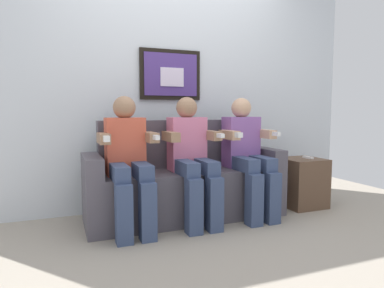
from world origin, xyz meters
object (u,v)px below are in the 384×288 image
(couch, at_px, (185,184))
(side_table_right, at_px, (302,182))
(person_on_left, at_px, (128,158))
(person_in_middle, at_px, (192,155))
(person_on_right, at_px, (247,152))
(spare_remote_on_table, at_px, (308,157))

(couch, xyz_separation_m, side_table_right, (1.25, -0.11, -0.06))
(person_on_left, distance_m, person_in_middle, 0.56)
(person_on_right, relative_size, side_table_right, 2.22)
(couch, relative_size, person_on_right, 1.62)
(couch, relative_size, side_table_right, 3.61)
(spare_remote_on_table, bearing_deg, couch, 174.86)
(person_in_middle, relative_size, spare_remote_on_table, 8.54)
(couch, height_order, person_on_left, person_on_left)
(person_on_left, bearing_deg, spare_remote_on_table, 1.51)
(couch, bearing_deg, side_table_right, -4.82)
(couch, relative_size, person_in_middle, 1.62)
(person_in_middle, xyz_separation_m, person_on_right, (0.56, -0.00, 0.00))
(spare_remote_on_table, bearing_deg, person_in_middle, -177.87)
(side_table_right, bearing_deg, person_on_right, -174.94)
(person_on_left, bearing_deg, couch, 16.67)
(couch, height_order, person_in_middle, person_in_middle)
(person_on_left, relative_size, person_on_right, 1.00)
(side_table_right, height_order, spare_remote_on_table, spare_remote_on_table)
(couch, relative_size, spare_remote_on_table, 13.87)
(person_on_right, xyz_separation_m, side_table_right, (0.69, 0.06, -0.36))
(person_on_right, bearing_deg, person_in_middle, 179.95)
(person_on_right, bearing_deg, person_on_left, 180.00)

